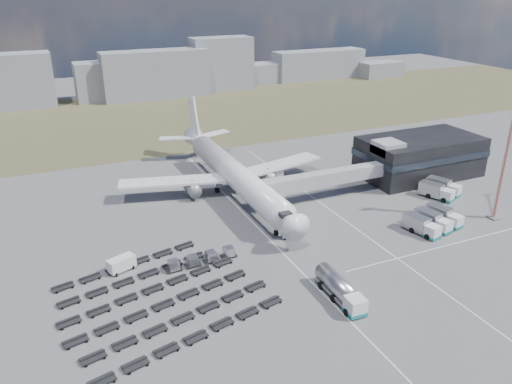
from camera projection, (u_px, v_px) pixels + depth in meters
name	position (u px, v px, depth m)	size (l,w,h in m)	color
ground	(298.00, 256.00, 90.52)	(420.00, 420.00, 0.00)	#565659
grass_strip	(155.00, 117.00, 183.05)	(420.00, 90.00, 0.01)	#47402A
lane_markings	(335.00, 239.00, 96.72)	(47.12, 110.00, 0.01)	silver
terminal	(419.00, 156.00, 126.58)	(30.40, 16.40, 11.00)	black
jet_bridge	(318.00, 180.00, 111.71)	(30.30, 3.80, 7.05)	#939399
airliner	(232.00, 172.00, 115.70)	(51.59, 64.53, 17.62)	white
skyline	(97.00, 78.00, 206.74)	(310.25, 25.25, 25.81)	gray
fuel_tanker	(340.00, 289.00, 77.54)	(3.12, 11.40, 3.66)	white
pushback_tug	(290.00, 235.00, 96.63)	(2.86, 1.61, 1.33)	white
utility_van	(121.00, 264.00, 85.60)	(4.72, 2.14, 2.49)	white
catering_truck	(274.00, 173.00, 125.40)	(3.00, 6.59, 2.96)	white
service_trucks_near	(433.00, 221.00, 100.23)	(11.64, 9.77, 3.10)	white
service_trucks_far	(440.00, 189.00, 115.49)	(9.07, 9.75, 3.15)	white
uld_row	(202.00, 259.00, 87.63)	(13.17, 2.32, 1.82)	black
baggage_dollies	(157.00, 298.00, 77.75)	(34.48, 31.57, 0.81)	black
floodlight_mast	(507.00, 151.00, 99.33)	(2.75, 2.28, 29.50)	#A8321B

